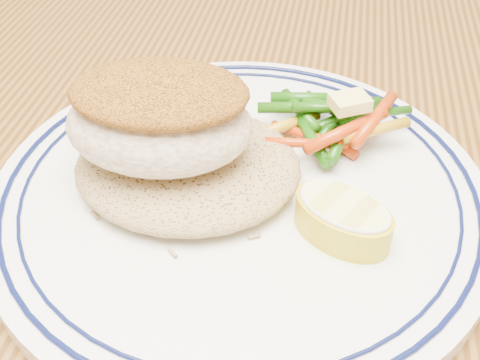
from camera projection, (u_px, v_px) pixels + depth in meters
name	position (u px, v px, depth m)	size (l,w,h in m)	color
dining_table	(188.00, 302.00, 0.43)	(1.50, 0.90, 0.75)	#513010
plate	(240.00, 193.00, 0.37)	(0.30, 0.30, 0.02)	white
rice_pilaf	(188.00, 161.00, 0.36)	(0.14, 0.12, 0.03)	#9C7F4E
fish_fillet	(159.00, 117.00, 0.34)	(0.11, 0.08, 0.05)	beige
vegetable_pile	(331.00, 121.00, 0.39)	(0.10, 0.08, 0.03)	#B93409
butter_pat	(350.00, 102.00, 0.37)	(0.02, 0.02, 0.01)	#FBEC7A
lemon_wedge	(343.00, 217.00, 0.32)	(0.07, 0.07, 0.02)	yellow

